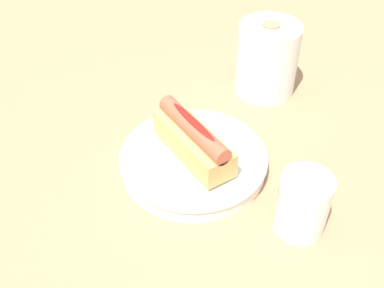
{
  "coord_description": "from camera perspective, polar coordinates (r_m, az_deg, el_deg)",
  "views": [
    {
      "loc": [
        0.36,
        -0.38,
        0.5
      ],
      "look_at": [
        0.02,
        -0.0,
        0.05
      ],
      "focal_mm": 43.3,
      "sensor_mm": 36.0,
      "label": 1
    }
  ],
  "objects": [
    {
      "name": "ground_plane",
      "position": [
        0.72,
        -0.74,
        -2.33
      ],
      "size": [
        2.4,
        2.4,
        0.0
      ],
      "primitive_type": "plane",
      "color": "#9E7A56"
    },
    {
      "name": "water_glass",
      "position": [
        0.62,
        13.43,
        -7.51
      ],
      "size": [
        0.07,
        0.07,
        0.09
      ],
      "color": "white",
      "rests_on": "ground_plane"
    },
    {
      "name": "paper_towel_roll",
      "position": [
        0.86,
        9.24,
        10.29
      ],
      "size": [
        0.11,
        0.11,
        0.13
      ],
      "color": "white",
      "rests_on": "ground_plane"
    },
    {
      "name": "serving_bowl",
      "position": [
        0.7,
        0.0,
        -2.08
      ],
      "size": [
        0.23,
        0.23,
        0.03
      ],
      "color": "white",
      "rests_on": "ground_plane"
    },
    {
      "name": "hotdog_front",
      "position": [
        0.67,
        0.0,
        0.5
      ],
      "size": [
        0.16,
        0.08,
        0.06
      ],
      "color": "tan",
      "rests_on": "serving_bowl"
    }
  ]
}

